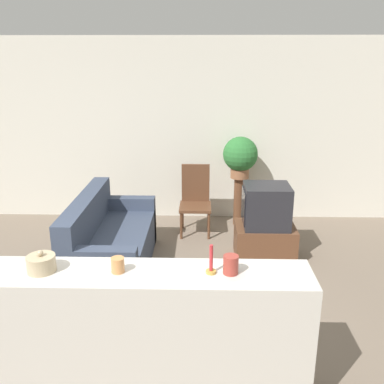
{
  "coord_description": "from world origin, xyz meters",
  "views": [
    {
      "loc": [
        0.6,
        -2.94,
        2.42
      ],
      "look_at": [
        0.47,
        1.98,
        0.85
      ],
      "focal_mm": 40.0,
      "sensor_mm": 36.0,
      "label": 1
    }
  ],
  "objects_px": {
    "television": "(266,206)",
    "wooden_chair": "(195,198)",
    "couch": "(110,245)",
    "potted_plant": "(240,155)",
    "decorative_bowl": "(41,263)"
  },
  "relations": [
    {
      "from": "couch",
      "to": "television",
      "type": "distance_m",
      "value": 1.92
    },
    {
      "from": "couch",
      "to": "decorative_bowl",
      "type": "height_order",
      "value": "decorative_bowl"
    },
    {
      "from": "couch",
      "to": "potted_plant",
      "type": "bearing_deg",
      "value": 42.51
    },
    {
      "from": "couch",
      "to": "wooden_chair",
      "type": "distance_m",
      "value": 1.56
    },
    {
      "from": "television",
      "to": "wooden_chair",
      "type": "height_order",
      "value": "wooden_chair"
    },
    {
      "from": "couch",
      "to": "wooden_chair",
      "type": "bearing_deg",
      "value": 50.71
    },
    {
      "from": "television",
      "to": "potted_plant",
      "type": "bearing_deg",
      "value": 101.76
    },
    {
      "from": "couch",
      "to": "potted_plant",
      "type": "relative_size",
      "value": 2.89
    },
    {
      "from": "couch",
      "to": "wooden_chair",
      "type": "relative_size",
      "value": 1.8
    },
    {
      "from": "television",
      "to": "potted_plant",
      "type": "height_order",
      "value": "potted_plant"
    },
    {
      "from": "decorative_bowl",
      "to": "potted_plant",
      "type": "bearing_deg",
      "value": 64.55
    },
    {
      "from": "couch",
      "to": "decorative_bowl",
      "type": "relative_size",
      "value": 9.0
    },
    {
      "from": "couch",
      "to": "potted_plant",
      "type": "distance_m",
      "value": 2.31
    },
    {
      "from": "potted_plant",
      "to": "television",
      "type": "bearing_deg",
      "value": -78.24
    },
    {
      "from": "television",
      "to": "potted_plant",
      "type": "distance_m",
      "value": 1.2
    }
  ]
}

